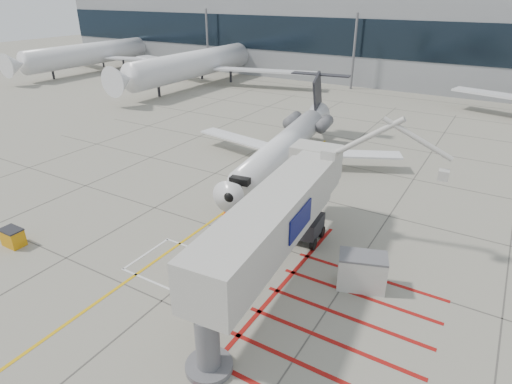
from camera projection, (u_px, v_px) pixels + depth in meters
The scene contains 13 objects.
ground_plane at pixel (206, 264), 26.34m from camera, with size 260.00×260.00×0.00m, color gray.
regional_jet at pixel (277, 138), 37.38m from camera, with size 21.37×26.95×7.06m, color white, non-canonical shape.
jet_bridge at pixel (269, 232), 22.66m from camera, with size 8.75×18.46×7.39m, color beige, non-canonical shape.
pushback_tug at pixel (209, 269), 24.86m from camera, with size 2.08×1.30×1.21m, color #A1180F, non-canonical shape.
spill_bin at pixel (13, 237), 28.06m from camera, with size 1.42×0.95×1.23m, color orange, non-canonical shape.
baggage_cart at pixel (239, 227), 29.15m from camera, with size 2.08×1.31×1.31m, color #515156, non-canonical shape.
ground_power_unit at pixel (362, 271), 23.96m from camera, with size 2.62×1.53×2.08m, color beige, non-canonical shape.
cone_nose at pixel (225, 212), 31.94m from camera, with size 0.40×0.40×0.55m, color #F54B0C.
cone_side at pixel (293, 223), 30.41m from camera, with size 0.37×0.37×0.51m, color orange.
terminal_building at pixel (499, 43), 72.88m from camera, with size 180.00×28.00×14.00m, color gray.
terminal_glass_band at pixel (494, 45), 61.58m from camera, with size 180.00×0.10×6.00m, color black.
bg_aircraft_a at pixel (102, 38), 87.60m from camera, with size 37.57×41.75×12.52m, color silver, non-canonical shape.
bg_aircraft_b at pixel (207, 44), 74.92m from camera, with size 39.38×43.76×13.13m, color silver, non-canonical shape.
Camera 1 is at (13.90, -17.16, 15.34)m, focal length 30.00 mm.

